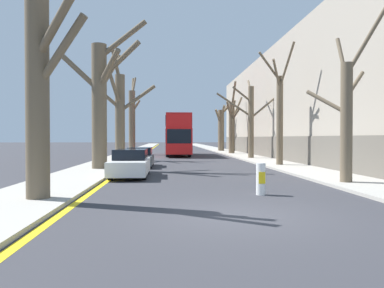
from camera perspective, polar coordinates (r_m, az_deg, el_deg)
ground_plane at (r=9.52m, az=7.03°, el=-10.71°), size 300.00×300.00×0.00m
sidewalk_left at (r=59.35m, az=-7.97°, el=-0.86°), size 3.03×120.00×0.12m
sidewalk_right at (r=59.70m, az=3.83°, el=-0.84°), size 3.03×120.00×0.12m
building_facade_right at (r=39.29m, az=17.81°, el=5.51°), size 10.08×45.46×10.18m
kerb_line_stripe at (r=59.25m, az=-6.34°, el=-0.91°), size 0.24×120.00×0.01m
street_tree_left_0 at (r=12.04m, az=-22.13°, el=7.71°), size 2.07×2.01×6.30m
street_tree_left_1 at (r=22.82m, az=-13.66°, el=6.81°), size 5.05×4.36×8.89m
street_tree_left_2 at (r=32.46m, az=-10.91°, el=4.71°), size 5.20×2.38×9.24m
street_tree_left_3 at (r=43.52m, az=-9.10°, el=3.83°), size 1.29×2.34×9.08m
street_tree_right_0 at (r=16.62m, az=22.57°, el=4.46°), size 2.93×1.92×7.56m
street_tree_right_1 at (r=25.81m, az=13.20°, el=4.43°), size 2.07×2.10×7.96m
street_tree_right_2 at (r=34.32m, az=8.86°, el=3.86°), size 5.33×3.43×7.49m
street_tree_right_3 at (r=44.25m, az=6.13°, el=3.10°), size 2.40×3.05×8.34m
street_tree_right_4 at (r=52.76m, az=4.54°, el=2.58°), size 3.50×2.26×7.11m
double_decker_bus at (r=40.36m, az=-2.21°, el=1.69°), size 2.57×10.66×4.31m
parked_car_0 at (r=18.74m, az=-9.37°, el=-2.95°), size 1.75×4.58×1.35m
parked_car_1 at (r=25.05m, az=-7.95°, el=-2.05°), size 1.73×4.35×1.28m
traffic_bollard at (r=12.84m, az=10.45°, el=-5.26°), size 0.32×0.33×1.07m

